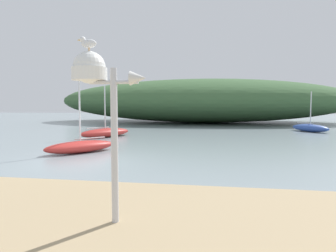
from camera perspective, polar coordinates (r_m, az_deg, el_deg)
ground_plane at (r=12.24m, az=-16.64°, el=-6.52°), size 120.00×120.00×0.00m
distant_hill at (r=36.97m, az=6.64°, el=4.89°), size 36.20×15.63×5.33m
mast_structure at (r=5.21m, az=-13.91°, el=8.69°), size 1.29×0.60×2.96m
seagull_on_radar at (r=5.35m, az=-15.30°, el=15.34°), size 0.36×0.13×0.25m
sailboat_mid_channel at (r=20.52m, az=-12.08°, el=-1.23°), size 3.16×3.96×4.20m
sailboat_west_reach at (r=26.54m, az=25.88°, el=-0.33°), size 2.85×3.35×3.28m
sailboat_far_right at (r=14.25m, az=-16.64°, el=-3.79°), size 2.96×3.22×3.89m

